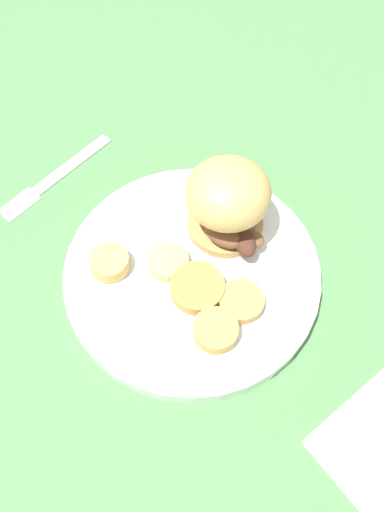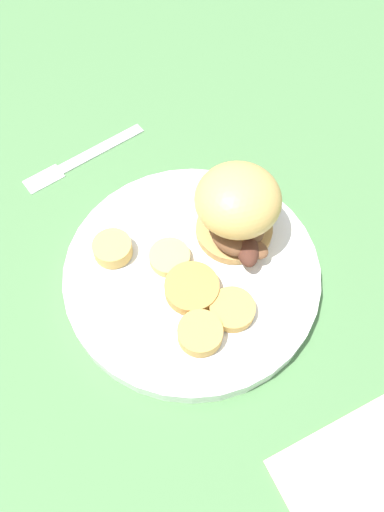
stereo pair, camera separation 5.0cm
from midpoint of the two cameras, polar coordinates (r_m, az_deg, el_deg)
ground_plane at (r=0.54m, az=-2.64°, el=-2.75°), size 4.00×4.00×0.00m
dinner_plate at (r=0.53m, az=-2.69°, el=-2.13°), size 0.27×0.27×0.02m
sandwich at (r=0.51m, az=1.46°, el=5.97°), size 0.10×0.12×0.09m
potato_round_0 at (r=0.49m, az=-0.25°, el=-8.76°), size 0.04×0.04×0.02m
potato_round_1 at (r=0.52m, az=-5.48°, el=-0.83°), size 0.04×0.04×0.01m
potato_round_2 at (r=0.53m, az=-12.11°, el=-0.96°), size 0.04×0.04×0.02m
potato_round_3 at (r=0.51m, az=-1.94°, el=-3.85°), size 0.06×0.06×0.01m
potato_round_4 at (r=0.50m, az=2.80°, el=-5.43°), size 0.05×0.05×0.01m
fork at (r=0.65m, az=-17.48°, el=8.52°), size 0.14×0.12×0.00m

